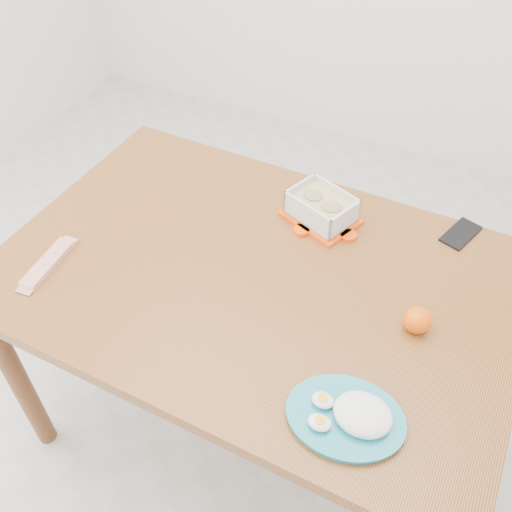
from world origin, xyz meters
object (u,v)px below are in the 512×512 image
at_px(food_container, 321,208).
at_px(orange_fruit, 417,320).
at_px(rice_plate, 351,415).
at_px(dining_table, 256,294).
at_px(smartphone, 461,234).

distance_m(food_container, orange_fruit, 0.44).
bearing_deg(food_container, rice_plate, -42.31).
bearing_deg(food_container, orange_fruit, -17.28).
xyz_separation_m(dining_table, smartphone, (0.45, 0.38, 0.09)).
bearing_deg(orange_fruit, smartphone, 85.33).
xyz_separation_m(food_container, rice_plate, (0.28, -0.57, -0.02)).
bearing_deg(rice_plate, smartphone, 73.87).
height_order(food_container, smartphone, food_container).
distance_m(dining_table, smartphone, 0.59).
xyz_separation_m(orange_fruit, smartphone, (0.03, 0.38, -0.03)).
relative_size(dining_table, smartphone, 10.56).
distance_m(food_container, smartphone, 0.39).
relative_size(dining_table, food_container, 5.66).
bearing_deg(dining_table, rice_plate, -38.33).
height_order(orange_fruit, rice_plate, rice_plate).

